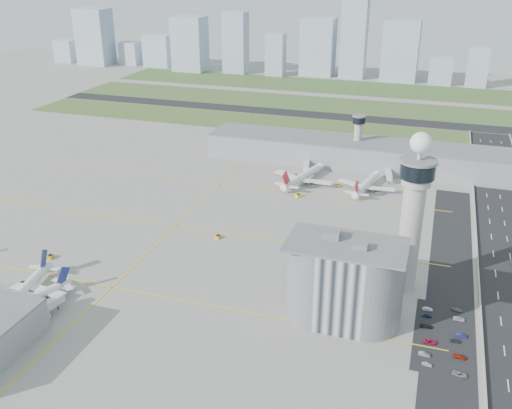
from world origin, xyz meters
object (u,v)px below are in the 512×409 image
(car_lot_2, at_px, (430,342))
(car_hw_4, at_px, (484,161))
(car_lot_0, at_px, (427,364))
(airplane_near_c, at_px, (25,296))
(secondary_tower, at_px, (358,136))
(car_lot_8, at_px, (456,341))
(admin_building, at_px, (344,282))
(tug_3, at_px, (218,236))
(car_lot_7, at_px, (460,357))
(car_lot_10, at_px, (459,319))
(car_lot_5, at_px, (427,309))
(car_lot_9, at_px, (461,335))
(car_lot_6, at_px, (460,374))
(tug_5, at_px, (338,185))
(jet_bridge_near_2, at_px, (34,318))
(tug_0, at_px, (50,256))
(car_lot_11, at_px, (457,310))
(car_lot_3, at_px, (427,326))
(car_lot_4, at_px, (427,316))
(airplane_far_a, at_px, (303,172))
(tug_1, at_px, (65,282))
(airplane_near_b, at_px, (22,285))
(control_tower, at_px, (413,207))
(jet_bridge_far_0, at_px, (307,164))
(tug_4, at_px, (299,195))
(jet_bridge_far_1, at_px, (388,173))
(airplane_far_b, at_px, (367,180))
(car_lot_1, at_px, (424,354))
(tug_2, at_px, (23,284))

(car_lot_2, relative_size, car_hw_4, 1.43)
(car_lot_0, bearing_deg, airplane_near_c, 102.53)
(secondary_tower, distance_m, car_lot_0, 198.15)
(car_lot_8, bearing_deg, admin_building, 87.28)
(admin_building, bearing_deg, tug_3, 145.60)
(car_lot_7, bearing_deg, car_lot_10, 2.88)
(airplane_near_c, bearing_deg, car_lot_5, 131.64)
(car_lot_9, bearing_deg, car_lot_6, 176.94)
(tug_5, bearing_deg, car_lot_7, 52.43)
(jet_bridge_near_2, distance_m, tug_3, 93.09)
(tug_0, xyz_separation_m, car_lot_11, (171.35, 12.91, -0.37))
(car_lot_3, relative_size, car_lot_4, 1.27)
(airplane_far_a, relative_size, car_lot_6, 9.55)
(airplane_near_c, distance_m, airplane_far_a, 174.75)
(secondary_tower, bearing_deg, tug_1, -116.01)
(secondary_tower, relative_size, airplane_near_b, 0.79)
(car_hw_4, bearing_deg, control_tower, -110.89)
(admin_building, bearing_deg, tug_1, -174.04)
(admin_building, relative_size, car_lot_8, 12.27)
(control_tower, relative_size, car_hw_4, 20.31)
(jet_bridge_near_2, height_order, tug_1, jet_bridge_near_2)
(airplane_far_a, distance_m, tug_3, 86.67)
(jet_bridge_far_0, distance_m, tug_4, 47.54)
(jet_bridge_far_0, bearing_deg, jet_bridge_far_1, 80.00)
(airplane_far_b, distance_m, tug_5, 16.82)
(airplane_far_a, xyz_separation_m, car_lot_9, (88.58, -128.60, -5.68))
(airplane_far_b, bearing_deg, car_lot_11, -145.52)
(jet_bridge_far_0, relative_size, car_lot_1, 3.62)
(airplane_near_b, bearing_deg, jet_bridge_far_1, 136.55)
(car_lot_5, relative_size, car_lot_7, 0.84)
(jet_bridge_near_2, xyz_separation_m, tug_3, (37.61, 85.13, -1.98))
(car_lot_2, relative_size, car_lot_4, 1.33)
(airplane_near_c, bearing_deg, tug_1, -166.14)
(jet_bridge_far_0, height_order, tug_2, jet_bridge_far_0)
(control_tower, height_order, car_lot_5, control_tower)
(car_lot_4, xyz_separation_m, car_lot_5, (-0.07, 4.40, 0.03))
(tug_2, bearing_deg, control_tower, -100.92)
(car_lot_10, xyz_separation_m, car_hw_4, (15.33, 189.81, -0.04))
(car_lot_7, bearing_deg, tug_3, 64.73)
(jet_bridge_near_2, bearing_deg, tug_0, 40.39)
(airplane_far_b, relative_size, tug_5, 13.92)
(airplane_near_b, bearing_deg, car_lot_9, 89.79)
(car_lot_1, bearing_deg, car_lot_6, -117.25)
(jet_bridge_far_1, relative_size, tug_3, 4.66)
(car_lot_6, relative_size, car_lot_8, 1.38)
(control_tower, height_order, car_lot_10, control_tower)
(airplane_near_b, distance_m, car_lot_10, 166.25)
(airplane_far_a, height_order, jet_bridge_far_0, airplane_far_a)
(airplane_near_b, xyz_separation_m, tug_0, (-9.97, 29.77, -4.69))
(car_lot_8, bearing_deg, car_lot_10, -4.56)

